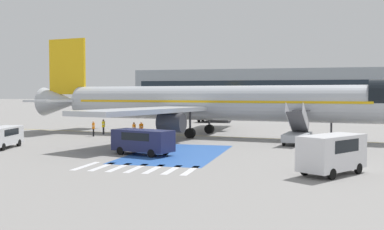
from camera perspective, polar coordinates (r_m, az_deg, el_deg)
name	(u,v)px	position (r m, az deg, el deg)	size (l,w,h in m)	color
ground_plane	(198,137)	(49.96, 0.74, -2.79)	(600.00, 600.00, 0.00)	gray
apron_leadline_yellow	(214,136)	(50.55, 2.85, -2.72)	(0.20, 80.01, 0.01)	gold
apron_stand_patch_blue	(177,154)	(36.12, -1.87, -4.91)	(6.94, 12.83, 0.01)	#2856A8
apron_walkway_bar_0	(86,166)	(30.84, -13.35, -6.31)	(0.44, 3.60, 0.01)	silver
apron_walkway_bar_1	(102,167)	(30.31, -11.33, -6.45)	(0.44, 3.60, 0.01)	silver
apron_walkway_bar_2	(119,167)	(29.81, -9.23, -6.58)	(0.44, 3.60, 0.01)	silver
apron_walkway_bar_3	(136,168)	(29.36, -7.07, -6.71)	(0.44, 3.60, 0.01)	silver
apron_walkway_bar_4	(154,169)	(28.95, -4.84, -6.83)	(0.44, 3.60, 0.01)	silver
apron_walkway_bar_5	(172,170)	(28.58, -2.55, -6.95)	(0.44, 3.60, 0.01)	silver
apron_walkway_bar_6	(190,170)	(28.26, -0.20, -7.06)	(0.44, 3.60, 0.01)	silver
airliner	(209,103)	(50.57, 2.12, 1.55)	(46.12, 36.01, 11.81)	#B7BCC4
boarding_stairs_forward	(297,134)	(43.71, 13.23, -2.35)	(2.84, 5.44, 4.01)	#ADB2BA
fuel_tanker	(211,111)	(77.60, 2.37, 0.51)	(3.20, 8.79, 3.55)	#38383D
service_van_0	(143,140)	(35.45, -6.26, -3.14)	(5.23, 3.30, 1.97)	#1E234C
service_van_1	(332,151)	(27.95, 17.36, -4.40)	(4.24, 4.90, 2.36)	silver
service_van_2	(2,135)	(42.76, -23.01, -2.41)	(2.81, 5.35, 1.88)	silver
baggage_cart	(127,139)	(45.89, -8.28, -2.99)	(2.99, 2.47, 0.87)	gray
ground_crew_0	(93,127)	(51.63, -12.41, -1.55)	(0.34, 0.48, 1.75)	black
ground_crew_1	(103,126)	(53.70, -11.18, -1.35)	(0.24, 0.43, 1.79)	#2D2D33
ground_crew_2	(141,128)	(49.93, -6.47, -1.68)	(0.49, 0.42, 1.71)	#191E38
ground_crew_3	(134,129)	(48.60, -7.37, -1.78)	(0.47, 0.47, 1.75)	#2D2D33
terminal_building	(299,90)	(128.09, 13.39, 3.10)	(92.01, 12.10, 11.56)	#89939E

